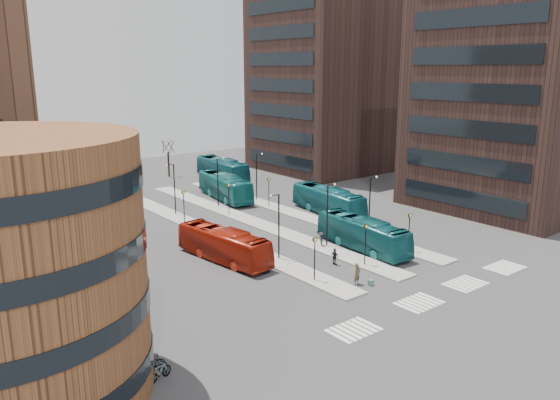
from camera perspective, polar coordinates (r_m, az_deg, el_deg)
ground at (r=41.69m, az=19.63°, el=-11.50°), size 160.00×160.00×0.00m
island_left at (r=59.55m, az=-7.75°, el=-3.16°), size 2.50×45.00×0.15m
island_mid at (r=62.67m, az=-3.03°, el=-2.20°), size 2.50×45.00×0.15m
island_right at (r=66.18m, az=1.21°, el=-1.32°), size 2.50×45.00×0.15m
suitcase at (r=45.21m, az=9.46°, el=-8.52°), size 0.39×0.31×0.49m
red_bus at (r=50.03m, az=-5.91°, el=-4.67°), size 3.78×11.00×3.00m
teal_bus_a at (r=53.40m, az=8.63°, el=-3.51°), size 3.56×11.31×3.10m
teal_bus_b at (r=73.40m, az=-5.78°, el=1.39°), size 4.66×12.33×3.35m
teal_bus_c at (r=65.82m, az=5.05°, el=-0.07°), size 4.01×11.85×3.24m
teal_bus_d at (r=85.59m, az=-6.06°, el=3.19°), size 4.02×12.79×3.50m
traveller at (r=45.00m, az=8.07°, el=-7.65°), size 0.71×0.51×1.83m
commuter_a at (r=46.89m, az=-1.53°, el=-6.77°), size 0.85×0.70×1.61m
commuter_b at (r=49.16m, az=5.74°, el=-5.90°), size 0.38×0.90×1.53m
commuter_c at (r=53.80m, az=4.30°, el=-4.15°), size 1.05×1.11×1.51m
bicycle_near at (r=33.36m, az=-12.93°, el=-16.82°), size 1.69×0.76×0.86m
bicycle_mid at (r=32.84m, az=-12.46°, el=-17.14°), size 1.79×0.97×1.03m
bicycle_far at (r=33.90m, az=-13.48°, el=-16.24°), size 1.90×1.07×0.94m
crosswalk_stripes at (r=45.00m, az=16.51°, el=-9.35°), size 22.35×2.40×0.01m
tower_near at (r=73.74m, az=23.51°, el=10.86°), size 20.12×20.00×30.00m
tower_far at (r=94.83m, az=4.83°, el=12.28°), size 20.12×20.00×30.00m
sign_poles at (r=56.43m, az=0.73°, el=-1.51°), size 12.45×22.12×3.65m
lamp_posts at (r=60.59m, az=-1.49°, el=0.69°), size 14.04×20.24×6.12m
bare_trees at (r=90.43m, az=-14.80°, el=4.00°), size 10.97×8.14×5.90m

